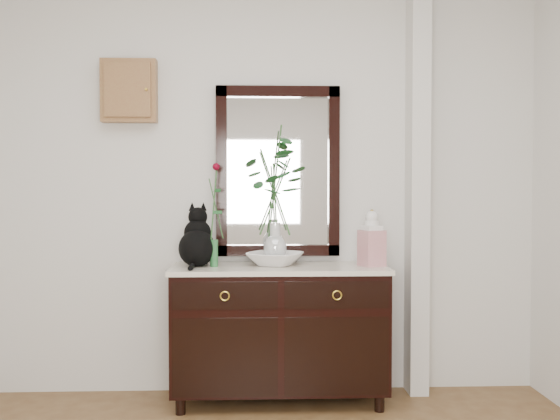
{
  "coord_description": "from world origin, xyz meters",
  "views": [
    {
      "loc": [
        -0.06,
        -2.29,
        1.34
      ],
      "look_at": [
        0.1,
        1.63,
        1.2
      ],
      "focal_mm": 42.0,
      "sensor_mm": 36.0,
      "label": 1
    }
  ],
  "objects_px": {
    "sideboard": "(279,327)",
    "cat": "(197,236)",
    "ginger_jar": "(372,238)",
    "lotus_bowl": "(275,259)"
  },
  "relations": [
    {
      "from": "sideboard",
      "to": "cat",
      "type": "height_order",
      "value": "cat"
    },
    {
      "from": "sideboard",
      "to": "ginger_jar",
      "type": "bearing_deg",
      "value": -1.97
    },
    {
      "from": "sideboard",
      "to": "cat",
      "type": "xyz_separation_m",
      "value": [
        -0.51,
        0.03,
        0.56
      ]
    },
    {
      "from": "cat",
      "to": "lotus_bowl",
      "type": "bearing_deg",
      "value": 0.71
    },
    {
      "from": "sideboard",
      "to": "lotus_bowl",
      "type": "bearing_deg",
      "value": 123.43
    },
    {
      "from": "cat",
      "to": "lotus_bowl",
      "type": "xyz_separation_m",
      "value": [
        0.48,
        0.01,
        -0.14
      ]
    },
    {
      "from": "cat",
      "to": "sideboard",
      "type": "bearing_deg",
      "value": -3.56
    },
    {
      "from": "cat",
      "to": "ginger_jar",
      "type": "height_order",
      "value": "cat"
    },
    {
      "from": "lotus_bowl",
      "to": "ginger_jar",
      "type": "xyz_separation_m",
      "value": [
        0.59,
        -0.06,
        0.14
      ]
    },
    {
      "from": "sideboard",
      "to": "cat",
      "type": "relative_size",
      "value": 3.59
    }
  ]
}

